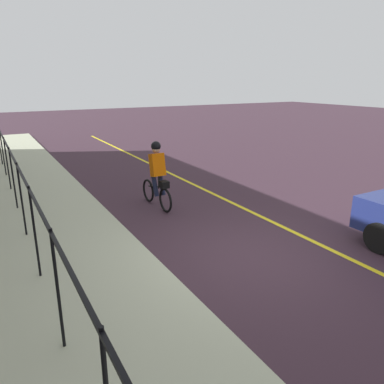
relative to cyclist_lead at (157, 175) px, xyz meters
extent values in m
plane|color=#382530|center=(-3.61, -0.40, -0.91)|extent=(80.00, 80.00, 0.00)
cube|color=yellow|center=(-3.61, -2.00, -0.91)|extent=(36.00, 0.12, 0.01)
cube|color=#ADB194|center=(-3.61, 3.00, -0.84)|extent=(40.00, 3.20, 0.15)
cylinder|color=black|center=(-4.61, 3.40, 0.04)|extent=(0.04, 0.04, 1.60)
cylinder|color=black|center=(-2.61, 3.40, 0.04)|extent=(0.04, 0.04, 1.60)
cylinder|color=black|center=(-0.61, 3.40, 0.04)|extent=(0.04, 0.04, 1.60)
cylinder|color=black|center=(1.39, 3.40, 0.04)|extent=(0.04, 0.04, 1.60)
cylinder|color=black|center=(3.39, 3.40, 0.04)|extent=(0.04, 0.04, 1.60)
cylinder|color=black|center=(5.39, 3.40, 0.04)|extent=(0.04, 0.04, 1.60)
cylinder|color=black|center=(7.40, 3.40, 0.04)|extent=(0.04, 0.04, 1.60)
cube|color=black|center=(-2.61, 3.40, 0.79)|extent=(20.02, 0.04, 0.04)
torus|color=black|center=(0.60, 0.02, -0.58)|extent=(0.66, 0.09, 0.66)
torus|color=black|center=(-0.44, -0.02, -0.58)|extent=(0.66, 0.09, 0.66)
cube|color=black|center=(0.08, 0.00, -0.33)|extent=(0.93, 0.08, 0.24)
cylinder|color=black|center=(-0.07, 0.00, -0.18)|extent=(0.03, 0.03, 0.35)
cube|color=#E45F02|center=(-0.02, 0.00, 0.29)|extent=(0.35, 0.37, 0.63)
sphere|color=tan|center=(0.03, 0.00, 0.71)|extent=(0.22, 0.22, 0.22)
sphere|color=black|center=(0.03, 0.00, 0.78)|extent=(0.26, 0.26, 0.26)
cylinder|color=#191E38|center=(-0.04, 0.10, -0.23)|extent=(0.34, 0.13, 0.65)
cylinder|color=#191E38|center=(-0.04, -0.10, -0.23)|extent=(0.34, 0.13, 0.65)
cube|color=black|center=(-0.39, -0.02, -0.16)|extent=(0.25, 0.21, 0.18)
cylinder|color=black|center=(-4.73, -2.76, -0.59)|extent=(0.64, 0.22, 0.64)
camera|label=1|loc=(-8.78, 3.91, 2.45)|focal=34.43mm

